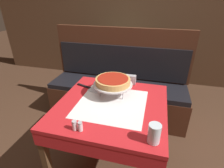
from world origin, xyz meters
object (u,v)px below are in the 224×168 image
(booth_bench, at_px, (118,92))
(pizza_pan_stand, at_px, (113,85))
(dining_table_front, at_px, (112,112))
(dining_table_rear, at_px, (118,55))
(water_glass_near, at_px, (154,133))
(deep_dish_pizza, at_px, (113,81))
(salt_shaker, at_px, (75,125))
(napkin_holder, at_px, (131,80))
(condiment_caddy, at_px, (115,44))
(pepper_shaker, at_px, (80,126))
(pizza_server, at_px, (89,88))

(booth_bench, height_order, pizza_pan_stand, booth_bench)
(dining_table_front, relative_size, dining_table_rear, 1.19)
(dining_table_rear, xyz_separation_m, water_glass_near, (0.66, -1.96, 0.16))
(deep_dish_pizza, relative_size, water_glass_near, 2.40)
(water_glass_near, distance_m, salt_shaker, 0.50)
(pizza_pan_stand, relative_size, water_glass_near, 2.72)
(pizza_pan_stand, distance_m, napkin_holder, 0.28)
(pizza_pan_stand, distance_m, condiment_caddy, 1.58)
(condiment_caddy, bearing_deg, napkin_holder, -69.75)
(booth_bench, relative_size, water_glass_near, 14.44)
(dining_table_rear, xyz_separation_m, napkin_holder, (0.41, -1.22, 0.14))
(dining_table_front, height_order, pepper_shaker, pepper_shaker)
(dining_table_front, distance_m, napkin_holder, 0.42)
(dining_table_front, distance_m, pizza_pan_stand, 0.24)
(water_glass_near, bearing_deg, dining_table_rear, 108.75)
(dining_table_rear, height_order, water_glass_near, water_glass_near)
(deep_dish_pizza, height_order, condiment_caddy, condiment_caddy)
(pizza_pan_stand, bearing_deg, salt_shaker, -104.09)
(booth_bench, distance_m, deep_dish_pizza, 0.91)
(dining_table_front, xyz_separation_m, salt_shaker, (-0.15, -0.36, 0.12))
(dining_table_front, distance_m, water_glass_near, 0.51)
(pepper_shaker, bearing_deg, water_glass_near, 2.80)
(booth_bench, bearing_deg, pizza_pan_stand, -80.79)
(pizza_server, relative_size, condiment_caddy, 1.55)
(booth_bench, bearing_deg, napkin_holder, -63.88)
(pizza_pan_stand, distance_m, deep_dish_pizza, 0.04)
(pepper_shaker, distance_m, napkin_holder, 0.78)
(booth_bench, xyz_separation_m, pizza_pan_stand, (0.12, -0.73, 0.49))
(dining_table_front, bearing_deg, salt_shaker, -112.73)
(dining_table_rear, relative_size, condiment_caddy, 4.31)
(water_glass_near, bearing_deg, salt_shaker, -177.42)
(pizza_server, bearing_deg, pizza_pan_stand, -13.13)
(booth_bench, height_order, deep_dish_pizza, booth_bench)
(pizza_pan_stand, relative_size, napkin_holder, 3.38)
(deep_dish_pizza, height_order, pepper_shaker, deep_dish_pizza)
(pizza_pan_stand, height_order, salt_shaker, pizza_pan_stand)
(booth_bench, xyz_separation_m, water_glass_near, (0.49, -1.21, 0.45))
(dining_table_front, xyz_separation_m, water_glass_near, (0.35, -0.34, 0.15))
(booth_bench, bearing_deg, condiment_caddy, 106.51)
(booth_bench, distance_m, pepper_shaker, 1.30)
(pizza_server, bearing_deg, condiment_caddy, 94.28)
(pizza_pan_stand, xyz_separation_m, napkin_holder, (0.12, 0.25, -0.05))
(pizza_server, xyz_separation_m, napkin_holder, (0.36, 0.20, 0.04))
(dining_table_front, distance_m, booth_bench, 0.93)
(dining_table_rear, relative_size, napkin_holder, 7.34)
(water_glass_near, height_order, salt_shaker, water_glass_near)
(water_glass_near, distance_m, napkin_holder, 0.78)
(deep_dish_pizza, bearing_deg, pizza_pan_stand, -126.87)
(dining_table_rear, xyz_separation_m, booth_bench, (0.17, -0.75, -0.29))
(booth_bench, xyz_separation_m, pepper_shaker, (0.03, -1.23, 0.42))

